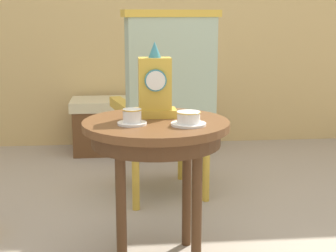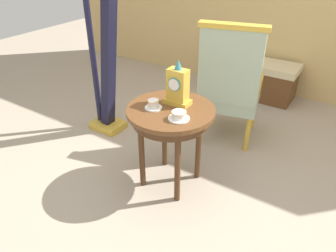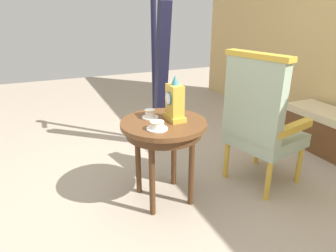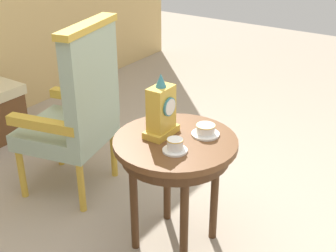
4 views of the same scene
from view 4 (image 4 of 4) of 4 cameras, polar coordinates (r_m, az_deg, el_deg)
ground_plane at (r=2.72m, az=1.44°, el=-13.79°), size 10.00×10.00×0.00m
side_table at (r=2.36m, az=0.91°, el=-3.48°), size 0.64×0.64×0.66m
teacup_left at (r=2.20m, az=0.88°, el=-2.49°), size 0.12×0.12×0.07m
teacup_right at (r=2.36m, az=4.72°, el=-0.54°), size 0.15×0.15×0.06m
mantel_clock at (r=2.31m, az=-0.84°, el=1.88°), size 0.19×0.11×0.34m
armchair at (r=2.90m, az=-11.26°, el=2.15°), size 0.65×0.64×1.14m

